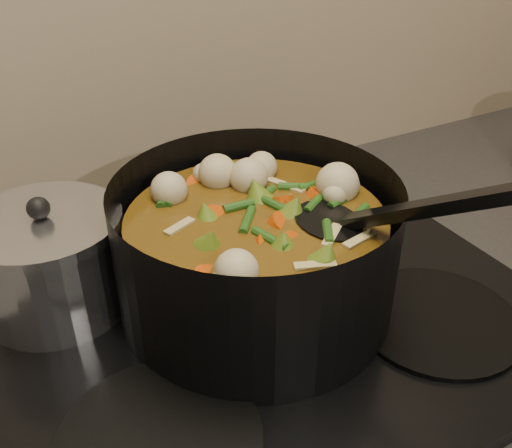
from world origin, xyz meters
TOP-DOWN VIEW (x-y plane):
  - stovetop at (0.00, 1.93)m, footprint 0.62×0.54m
  - stockpot at (0.00, 1.92)m, footprint 0.35×0.40m
  - saucepan at (-0.19, 2.03)m, footprint 0.17×0.17m

SIDE VIEW (x-z plane):
  - stovetop at x=0.00m, z-range 0.91..0.93m
  - saucepan at x=-0.19m, z-range 0.92..1.06m
  - stockpot at x=0.00m, z-range 0.89..1.11m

